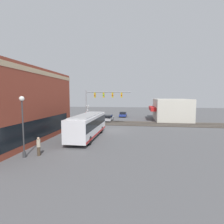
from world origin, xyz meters
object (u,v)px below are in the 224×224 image
city_bus (88,125)px  pedestrian_by_lamp (39,146)px  parked_car_blue (123,114)px  crossing_signal (88,113)px  parked_car_silver (108,118)px  streetlamp (23,121)px  pedestrian_at_crossing (94,121)px

city_bus → pedestrian_by_lamp: size_ratio=6.07×
parked_car_blue → pedestrian_by_lamp: bearing=170.9°
crossing_signal → parked_car_silver: size_ratio=0.79×
parked_car_blue → pedestrian_by_lamp: 31.94m
crossing_signal → parked_car_blue: crossing_signal is taller
crossing_signal → pedestrian_by_lamp: crossing_signal is taller
crossing_signal → streetlamp: (-17.26, 0.79, 0.91)m
city_bus → parked_car_blue: bearing=-6.2°
streetlamp → parked_car_silver: bearing=-8.3°
streetlamp → pedestrian_by_lamp: size_ratio=3.16×
pedestrian_at_crossing → parked_car_silver: bearing=-14.8°
parked_car_silver → streetlamp: bearing=171.7°
city_bus → pedestrian_at_crossing: (9.69, 1.60, -0.82)m
crossing_signal → parked_car_silver: bearing=-22.4°
crossing_signal → streetlamp: size_ratio=0.70×
pedestrian_at_crossing → streetlamp: bearing=174.0°
parked_car_silver → pedestrian_at_crossing: size_ratio=2.85×
streetlamp → parked_car_silver: streetlamp is taller
city_bus → crossing_signal: (9.20, 2.68, 0.61)m
city_bus → streetlamp: bearing=156.7°
crossing_signal → parked_car_silver: 7.23m
streetlamp → pedestrian_at_crossing: bearing=-6.0°
streetlamp → pedestrian_by_lamp: streetlamp is taller
parked_car_blue → pedestrian_at_crossing: bearing=163.8°
parked_car_blue → parked_car_silver: bearing=162.8°
parked_car_blue → pedestrian_at_crossing: (-14.42, 4.20, 0.22)m
crossing_signal → streetlamp: 17.30m
crossing_signal → parked_car_silver: crossing_signal is taller
city_bus → parked_car_silver: size_ratio=2.14×
parked_car_blue → pedestrian_at_crossing: pedestrian_at_crossing is taller
parked_car_silver → pedestrian_at_crossing: 6.24m
crossing_signal → streetlamp: bearing=177.4°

